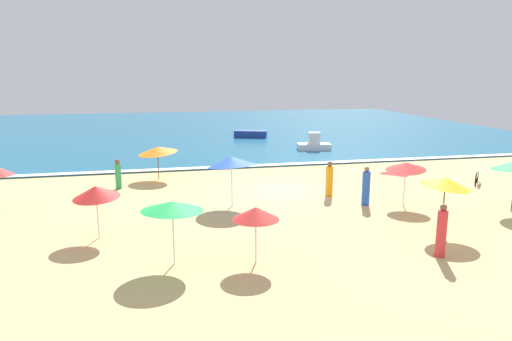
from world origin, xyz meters
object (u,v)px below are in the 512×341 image
object	(u,v)px
beach_umbrella_4	(406,166)
beachgoer_4	(366,187)
beach_umbrella_0	(446,182)
beachgoer_1	(441,232)
small_boat_0	(314,144)
beachgoer_0	(329,180)
beach_umbrella_3	(172,206)
parked_bicycle	(477,177)
small_boat_1	(250,134)
beach_umbrella_1	(96,192)
beach_umbrella_7	(158,150)
beach_umbrella_8	(256,213)
beachgoer_5	(118,174)
beach_umbrella_6	(232,161)

from	to	relation	value
beach_umbrella_4	beachgoer_4	size ratio (longest dim) A/B	1.39
beach_umbrella_0	beachgoer_1	xyz separation A→B (m)	(-1.45, -2.04, -1.15)
small_boat_0	beachgoer_4	bearing A→B (deg)	-100.46
beachgoer_0	beach_umbrella_3	bearing A→B (deg)	-139.42
beachgoer_1	small_boat_0	distance (m)	21.40
parked_bicycle	small_boat_1	xyz separation A→B (m)	(-8.56, 20.38, 0.04)
beach_umbrella_1	beach_umbrella_3	world-z (taller)	beach_umbrella_3
beach_umbrella_0	parked_bicycle	xyz separation A→B (m)	(6.71, 6.72, -1.62)
beach_umbrella_4	beachgoer_1	distance (m)	6.20
beach_umbrella_1	small_boat_1	world-z (taller)	beach_umbrella_1
beach_umbrella_4	beach_umbrella_7	bearing A→B (deg)	144.05
beach_umbrella_8	beachgoer_0	xyz separation A→B (m)	(5.32, 7.25, -0.83)
beach_umbrella_1	beachgoer_5	bearing A→B (deg)	88.57
beach_umbrella_4	parked_bicycle	size ratio (longest dim) A/B	1.81
beach_umbrella_0	beachgoer_5	world-z (taller)	beach_umbrella_0
beach_umbrella_8	beachgoer_1	distance (m)	6.22
beach_umbrella_1	beachgoer_0	bearing A→B (deg)	19.70
parked_bicycle	beachgoer_4	xyz separation A→B (m)	(-7.86, -2.53, 0.47)
parked_bicycle	beachgoer_5	size ratio (longest dim) A/B	0.87
beach_umbrella_1	beach_umbrella_6	xyz separation A→B (m)	(5.54, 3.15, 0.32)
parked_bicycle	small_boat_0	size ratio (longest dim) A/B	0.51
beach_umbrella_7	beachgoer_1	bearing A→B (deg)	-56.77
beach_umbrella_3	beach_umbrella_7	xyz separation A→B (m)	(-0.34, 12.48, -0.23)
beach_umbrella_3	beachgoer_1	xyz separation A→B (m)	(8.69, -1.30, -1.07)
beach_umbrella_4	parked_bicycle	distance (m)	7.00
beach_umbrella_0	beachgoer_5	size ratio (longest dim) A/B	1.60
beach_umbrella_7	small_boat_0	xyz separation A→B (m)	(12.08, 7.40, -1.17)
small_boat_0	beach_umbrella_3	bearing A→B (deg)	-120.56
beach_umbrella_1	beach_umbrella_6	world-z (taller)	beach_umbrella_6
beach_umbrella_4	beach_umbrella_6	world-z (taller)	beach_umbrella_6
beach_umbrella_3	beachgoer_0	size ratio (longest dim) A/B	1.58
beachgoer_4	small_boat_0	bearing A→B (deg)	79.54
beach_umbrella_1	beach_umbrella_8	xyz separation A→B (m)	(5.20, -3.48, -0.10)
parked_bicycle	beachgoer_1	size ratio (longest dim) A/B	0.77
beach_umbrella_0	beachgoer_4	world-z (taller)	beach_umbrella_0
beach_umbrella_8	beachgoer_1	size ratio (longest dim) A/B	1.15
beach_umbrella_3	beachgoer_5	world-z (taller)	beach_umbrella_3
parked_bicycle	beachgoer_0	size ratio (longest dim) A/B	0.79
beach_umbrella_1	beachgoer_0	distance (m)	11.22
beach_umbrella_6	parked_bicycle	size ratio (longest dim) A/B	2.18
beachgoer_1	small_boat_0	bearing A→B (deg)	81.79
beachgoer_4	beach_umbrella_6	bearing A→B (deg)	168.64
beach_umbrella_3	beachgoer_4	bearing A→B (deg)	28.76
beach_umbrella_4	beach_umbrella_7	xyz separation A→B (m)	(-11.02, 7.99, -0.15)
beach_umbrella_0	beachgoer_0	bearing A→B (deg)	110.36
beach_umbrella_3	beach_umbrella_7	distance (m)	12.49
parked_bicycle	small_boat_0	xyz separation A→B (m)	(-5.10, 12.42, 0.15)
beach_umbrella_0	small_boat_0	distance (m)	19.26
beach_umbrella_0	beachgoer_4	xyz separation A→B (m)	(-1.15, 4.18, -1.16)
beach_umbrella_3	small_boat_1	bearing A→B (deg)	73.43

